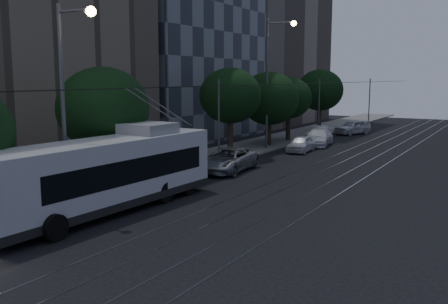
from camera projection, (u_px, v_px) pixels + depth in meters
ground at (205, 207)px, 23.82m from camera, size 120.00×120.00×0.00m
sidewalk at (256, 146)px, 44.61m from camera, size 5.00×90.00×0.15m
tram_rails at (368, 155)px, 39.57m from camera, size 4.52×90.00×0.02m
overhead_wires at (282, 109)px, 42.83m from camera, size 2.23×90.00×6.00m
building_glass_mid at (164, 4)px, 50.14m from camera, size 14.40×18.40×26.80m
trolleybus at (108, 173)px, 22.72m from camera, size 3.17×12.97×5.63m
pickup_silver at (228, 160)px, 32.72m from camera, size 3.03×5.78×1.55m
car_white_a at (301, 144)px, 41.29m from camera, size 1.86×4.06×1.35m
car_white_b at (318, 137)px, 45.09m from camera, size 2.91×5.47×1.51m
car_white_c at (318, 133)px, 48.98m from camera, size 1.89×4.41×1.41m
car_white_d at (353, 127)px, 54.22m from camera, size 3.47×4.94×1.56m
tree_1 at (103, 109)px, 26.53m from camera, size 4.94×4.94×6.69m
tree_2 at (230, 96)px, 38.04m from camera, size 4.73×4.73×6.87m
tree_3 at (269, 99)px, 43.99m from camera, size 5.23×5.23×6.64m
tree_4 at (289, 98)px, 47.65m from camera, size 4.42×4.42×6.19m
tree_5 at (320, 90)px, 54.94m from camera, size 5.05×5.05×7.02m
streetlamp_near at (68, 88)px, 22.21m from camera, size 2.28×0.44×9.33m
streetlamp_far at (272, 72)px, 41.42m from camera, size 2.62×0.44×10.96m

